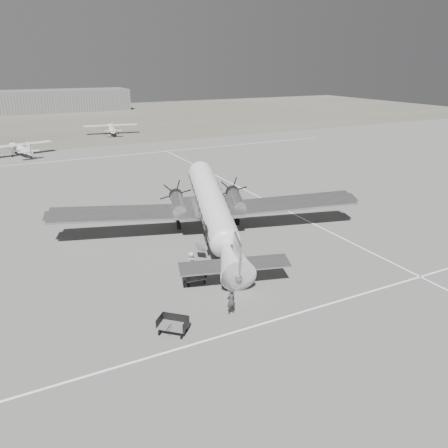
{
  "coord_description": "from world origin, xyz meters",
  "views": [
    {
      "loc": [
        -13.67,
        -32.91,
        14.65
      ],
      "look_at": [
        1.55,
        -2.91,
        2.2
      ],
      "focal_mm": 35.0,
      "sensor_mm": 36.0,
      "label": 1
    }
  ],
  "objects": [
    {
      "name": "ramp_agent",
      "position": [
        -2.77,
        -6.38,
        0.74
      ],
      "size": [
        0.68,
        0.81,
        1.49
      ],
      "primitive_type": "imported",
      "rotation": [
        0.0,
        0.0,
        1.74
      ],
      "color": "silver",
      "rests_on": "ground"
    },
    {
      "name": "ground",
      "position": [
        0.0,
        0.0,
        0.0
      ],
      "size": [
        260.0,
        260.0,
        0.0
      ],
      "primitive_type": "plane",
      "color": "slate",
      "rests_on": "ground"
    },
    {
      "name": "taxi_line_right",
      "position": [
        12.0,
        0.0,
        0.01
      ],
      "size": [
        0.15,
        80.0,
        0.01
      ],
      "primitive_type": "cube",
      "color": "white",
      "rests_on": "ground"
    },
    {
      "name": "taxi_line_horizon",
      "position": [
        0.0,
        40.0,
        0.01
      ],
      "size": [
        90.0,
        0.15,
        0.01
      ],
      "primitive_type": "cube",
      "color": "white",
      "rests_on": "ground"
    },
    {
      "name": "taxi_line_near",
      "position": [
        0.0,
        -14.0,
        0.01
      ],
      "size": [
        60.0,
        0.15,
        0.01
      ],
      "primitive_type": "cube",
      "color": "white",
      "rests_on": "ground"
    },
    {
      "name": "grass_infield",
      "position": [
        0.0,
        95.0,
        0.0
      ],
      "size": [
        260.0,
        90.0,
        0.01
      ],
      "primitive_type": "cube",
      "color": "#625F52",
      "rests_on": "ground"
    },
    {
      "name": "dc3_airliner",
      "position": [
        1.55,
        -0.91,
        2.7
      ],
      "size": [
        32.54,
        26.51,
        5.39
      ],
      "primitive_type": null,
      "rotation": [
        0.0,
        0.0,
        -0.27
      ],
      "color": "#B9B9BC",
      "rests_on": "ground"
    },
    {
      "name": "ground_crew",
      "position": [
        -2.63,
        -12.11,
        0.88
      ],
      "size": [
        0.71,
        0.54,
        1.76
      ],
      "primitive_type": "imported",
      "rotation": [
        0.0,
        0.0,
        3.34
      ],
      "color": "#2F2F2F",
      "rests_on": "ground"
    },
    {
      "name": "baggage_cart_near",
      "position": [
        -3.07,
        -7.45,
        0.45
      ],
      "size": [
        1.68,
        1.25,
        0.9
      ],
      "primitive_type": null,
      "rotation": [
        0.0,
        0.0,
        -0.09
      ],
      "color": "#595959",
      "rests_on": "ground"
    },
    {
      "name": "baggage_cart_far",
      "position": [
        -6.59,
        -12.47,
        0.5
      ],
      "size": [
        2.14,
        2.1,
        0.99
      ],
      "primitive_type": null,
      "rotation": [
        0.0,
        0.0,
        -0.74
      ],
      "color": "#595959",
      "rests_on": "ground"
    },
    {
      "name": "passenger",
      "position": [
        -2.56,
        -5.62,
        0.79
      ],
      "size": [
        0.53,
        0.79,
        1.58
      ],
      "primitive_type": "imported",
      "rotation": [
        0.0,
        0.0,
        1.53
      ],
      "color": "#AFAFAD",
      "rests_on": "ground"
    },
    {
      "name": "light_plane_left",
      "position": [
        -11.24,
        46.75,
        1.13
      ],
      "size": [
        12.89,
        11.48,
        2.26
      ],
      "primitive_type": null,
      "rotation": [
        0.0,
        0.0,
        0.28
      ],
      "color": "silver",
      "rests_on": "ground"
    },
    {
      "name": "light_plane_right",
      "position": [
        7.79,
        63.32,
        1.18
      ],
      "size": [
        12.73,
        10.94,
        2.37
      ],
      "primitive_type": null,
      "rotation": [
        0.0,
        0.0,
        -0.16
      ],
      "color": "silver",
      "rests_on": "ground"
    },
    {
      "name": "hangar_main",
      "position": [
        5.0,
        120.0,
        3.3
      ],
      "size": [
        42.0,
        14.0,
        6.6
      ],
      "color": "slate",
      "rests_on": "ground"
    }
  ]
}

